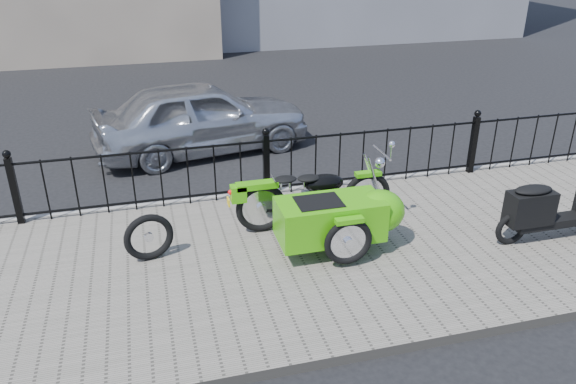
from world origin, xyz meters
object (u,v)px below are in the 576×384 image
object	(u,v)px
motorcycle_sidecar	(340,212)
scooter	(547,209)
sedan_car	(202,117)
spare_tire	(149,237)

from	to	relation	value
motorcycle_sidecar	scooter	distance (m)	2.69
motorcycle_sidecar	sedan_car	bearing A→B (deg)	106.23
spare_tire	sedan_car	bearing A→B (deg)	73.73
sedan_car	scooter	bearing A→B (deg)	-151.49
sedan_car	motorcycle_sidecar	bearing A→B (deg)	-174.44
motorcycle_sidecar	scooter	xyz separation A→B (m)	(2.63, -0.55, -0.04)
scooter	spare_tire	xyz separation A→B (m)	(-4.99, 0.81, -0.13)
scooter	sedan_car	size ratio (longest dim) A/B	0.42
motorcycle_sidecar	spare_tire	xyz separation A→B (m)	(-2.35, 0.27, -0.17)
motorcycle_sidecar	spare_tire	world-z (taller)	motorcycle_sidecar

